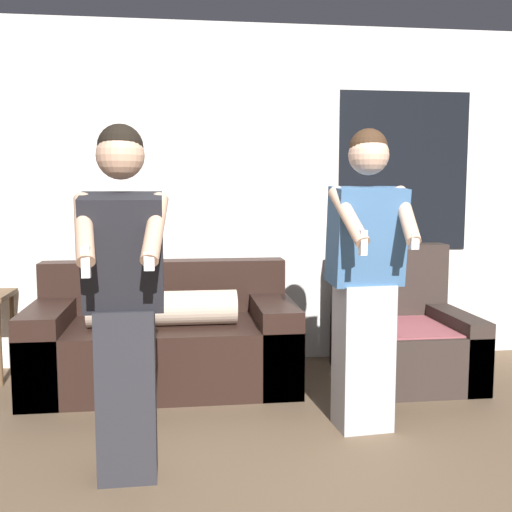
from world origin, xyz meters
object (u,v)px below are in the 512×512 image
at_px(armchair, 402,338).
at_px(person_left, 124,300).
at_px(person_right, 366,278).
at_px(couch, 164,340).

xyz_separation_m(armchair, person_left, (-1.90, -1.35, 0.58)).
bearing_deg(armchair, person_right, -122.71).
relative_size(armchair, person_left, 0.57).
height_order(couch, person_left, person_left).
relative_size(couch, armchair, 1.91).
bearing_deg(person_right, armchair, 57.29).
height_order(person_left, person_right, person_right).
xyz_separation_m(couch, person_right, (1.18, -1.00, 0.59)).
bearing_deg(person_right, couch, 139.63).
bearing_deg(couch, person_right, -40.37).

